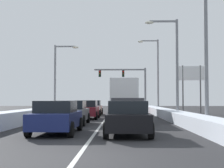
{
  "coord_description": "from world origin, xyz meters",
  "views": [
    {
      "loc": [
        1.14,
        -8.63,
        1.55
      ],
      "look_at": [
        0.3,
        28.77,
        3.37
      ],
      "focal_mm": 52.41,
      "sensor_mm": 36.0,
      "label": 1
    }
  ],
  "objects_px": {
    "box_truck_right_lane_third": "(124,96)",
    "suv_charcoal_right_lane_second": "(127,108)",
    "sedan_white_center_lane_fourth": "(92,108)",
    "street_lamp_right_mid": "(172,59)",
    "sedan_gray_center_lane_second": "(72,112)",
    "roadside_sign_right": "(192,78)",
    "suv_red_right_lane_fourth": "(126,105)",
    "traffic_light_gantry": "(129,80)",
    "street_lamp_right_near": "(200,32)",
    "street_lamp_left_mid": "(59,72)",
    "street_lamp_right_far": "(155,69)",
    "sedan_navy_center_lane_nearest": "(57,117)",
    "sedan_maroon_center_lane_third": "(87,109)",
    "sedan_black_right_lane_nearest": "(127,118)"
  },
  "relations": [
    {
      "from": "suv_red_right_lane_fourth",
      "to": "traffic_light_gantry",
      "type": "bearing_deg",
      "value": 85.91
    },
    {
      "from": "sedan_maroon_center_lane_third",
      "to": "traffic_light_gantry",
      "type": "relative_size",
      "value": 0.6
    },
    {
      "from": "sedan_gray_center_lane_second",
      "to": "sedan_navy_center_lane_nearest",
      "type": "bearing_deg",
      "value": -88.78
    },
    {
      "from": "sedan_white_center_lane_fourth",
      "to": "street_lamp_right_mid",
      "type": "xyz_separation_m",
      "value": [
        7.03,
        -7.69,
        4.05
      ]
    },
    {
      "from": "suv_red_right_lane_fourth",
      "to": "sedan_white_center_lane_fourth",
      "type": "height_order",
      "value": "suv_red_right_lane_fourth"
    },
    {
      "from": "street_lamp_right_near",
      "to": "sedan_gray_center_lane_second",
      "type": "bearing_deg",
      "value": 162.78
    },
    {
      "from": "street_lamp_right_far",
      "to": "street_lamp_right_near",
      "type": "bearing_deg",
      "value": -90.16
    },
    {
      "from": "box_truck_right_lane_third",
      "to": "roadside_sign_right",
      "type": "relative_size",
      "value": 1.31
    },
    {
      "from": "sedan_maroon_center_lane_third",
      "to": "sedan_white_center_lane_fourth",
      "type": "height_order",
      "value": "same"
    },
    {
      "from": "sedan_white_center_lane_fourth",
      "to": "street_lamp_left_mid",
      "type": "bearing_deg",
      "value": 160.25
    },
    {
      "from": "suv_charcoal_right_lane_second",
      "to": "sedan_gray_center_lane_second",
      "type": "relative_size",
      "value": 1.09
    },
    {
      "from": "traffic_light_gantry",
      "to": "street_lamp_right_far",
      "type": "relative_size",
      "value": 0.81
    },
    {
      "from": "traffic_light_gantry",
      "to": "roadside_sign_right",
      "type": "distance_m",
      "value": 12.09
    },
    {
      "from": "suv_charcoal_right_lane_second",
      "to": "suv_red_right_lane_fourth",
      "type": "xyz_separation_m",
      "value": [
        0.27,
        16.26,
        0.0
      ]
    },
    {
      "from": "street_lamp_right_near",
      "to": "street_lamp_right_far",
      "type": "xyz_separation_m",
      "value": [
        0.07,
        23.24,
        0.1
      ]
    },
    {
      "from": "sedan_navy_center_lane_nearest",
      "to": "sedan_maroon_center_lane_third",
      "type": "distance_m",
      "value": 11.8
    },
    {
      "from": "suv_charcoal_right_lane_second",
      "to": "sedan_navy_center_lane_nearest",
      "type": "bearing_deg",
      "value": -117.21
    },
    {
      "from": "street_lamp_right_near",
      "to": "street_lamp_left_mid",
      "type": "xyz_separation_m",
      "value": [
        -11.12,
        16.81,
        -0.82
      ]
    },
    {
      "from": "sedan_maroon_center_lane_third",
      "to": "street_lamp_left_mid",
      "type": "height_order",
      "value": "street_lamp_left_mid"
    },
    {
      "from": "suv_red_right_lane_fourth",
      "to": "street_lamp_right_mid",
      "type": "relative_size",
      "value": 0.61
    },
    {
      "from": "sedan_white_center_lane_fourth",
      "to": "street_lamp_right_far",
      "type": "relative_size",
      "value": 0.49
    },
    {
      "from": "suv_charcoal_right_lane_second",
      "to": "roadside_sign_right",
      "type": "xyz_separation_m",
      "value": [
        7.76,
        15.75,
        3.0
      ]
    },
    {
      "from": "sedan_navy_center_lane_nearest",
      "to": "street_lamp_right_near",
      "type": "height_order",
      "value": "street_lamp_right_near"
    },
    {
      "from": "sedan_gray_center_lane_second",
      "to": "roadside_sign_right",
      "type": "bearing_deg",
      "value": 56.04
    },
    {
      "from": "sedan_black_right_lane_nearest",
      "to": "street_lamp_right_far",
      "type": "xyz_separation_m",
      "value": [
        4.25,
        27.04,
        4.7
      ]
    },
    {
      "from": "sedan_maroon_center_lane_third",
      "to": "street_lamp_right_far",
      "type": "distance_m",
      "value": 17.08
    },
    {
      "from": "suv_red_right_lane_fourth",
      "to": "sedan_black_right_lane_nearest",
      "type": "bearing_deg",
      "value": -90.97
    },
    {
      "from": "sedan_white_center_lane_fourth",
      "to": "street_lamp_right_near",
      "type": "height_order",
      "value": "street_lamp_right_near"
    },
    {
      "from": "box_truck_right_lane_third",
      "to": "street_lamp_right_far",
      "type": "distance_m",
      "value": 12.81
    },
    {
      "from": "box_truck_right_lane_third",
      "to": "suv_charcoal_right_lane_second",
      "type": "bearing_deg",
      "value": -89.35
    },
    {
      "from": "street_lamp_right_mid",
      "to": "street_lamp_right_far",
      "type": "relative_size",
      "value": 0.87
    },
    {
      "from": "suv_charcoal_right_lane_second",
      "to": "sedan_maroon_center_lane_third",
      "type": "distance_m",
      "value": 6.11
    },
    {
      "from": "sedan_white_center_lane_fourth",
      "to": "street_lamp_right_mid",
      "type": "relative_size",
      "value": 0.56
    },
    {
      "from": "box_truck_right_lane_third",
      "to": "sedan_gray_center_lane_second",
      "type": "bearing_deg",
      "value": -110.07
    },
    {
      "from": "street_lamp_left_mid",
      "to": "sedan_maroon_center_lane_third",
      "type": "bearing_deg",
      "value": -64.84
    },
    {
      "from": "sedan_gray_center_lane_second",
      "to": "sedan_maroon_center_lane_third",
      "type": "bearing_deg",
      "value": 87.02
    },
    {
      "from": "sedan_black_right_lane_nearest",
      "to": "traffic_light_gantry",
      "type": "bearing_deg",
      "value": 88.13
    },
    {
      "from": "sedan_gray_center_lane_second",
      "to": "street_lamp_right_far",
      "type": "distance_m",
      "value": 22.74
    },
    {
      "from": "sedan_gray_center_lane_second",
      "to": "street_lamp_left_mid",
      "type": "distance_m",
      "value": 15.37
    },
    {
      "from": "sedan_black_right_lane_nearest",
      "to": "sedan_white_center_lane_fourth",
      "type": "bearing_deg",
      "value": 99.27
    },
    {
      "from": "traffic_light_gantry",
      "to": "street_lamp_right_mid",
      "type": "xyz_separation_m",
      "value": [
        2.82,
        -21.3,
        0.31
      ]
    },
    {
      "from": "suv_charcoal_right_lane_second",
      "to": "street_lamp_right_mid",
      "type": "xyz_separation_m",
      "value": [
        3.76,
        4.42,
        3.79
      ]
    },
    {
      "from": "traffic_light_gantry",
      "to": "sedan_navy_center_lane_nearest",
      "type": "bearing_deg",
      "value": -97.64
    },
    {
      "from": "suv_red_right_lane_fourth",
      "to": "sedan_maroon_center_lane_third",
      "type": "bearing_deg",
      "value": -107.34
    },
    {
      "from": "sedan_white_center_lane_fourth",
      "to": "suv_charcoal_right_lane_second",
      "type": "bearing_deg",
      "value": -74.9
    },
    {
      "from": "sedan_navy_center_lane_nearest",
      "to": "traffic_light_gantry",
      "type": "height_order",
      "value": "traffic_light_gantry"
    },
    {
      "from": "box_truck_right_lane_third",
      "to": "traffic_light_gantry",
      "type": "distance_m",
      "value": 17.59
    },
    {
      "from": "street_lamp_right_near",
      "to": "street_lamp_right_far",
      "type": "distance_m",
      "value": 23.24
    },
    {
      "from": "suv_red_right_lane_fourth",
      "to": "street_lamp_right_mid",
      "type": "height_order",
      "value": "street_lamp_right_mid"
    },
    {
      "from": "suv_red_right_lane_fourth",
      "to": "street_lamp_right_far",
      "type": "distance_m",
      "value": 6.93
    }
  ]
}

